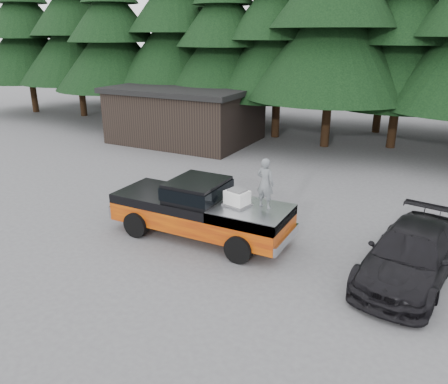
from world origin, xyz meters
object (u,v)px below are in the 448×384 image
at_px(pickup_truck, 201,218).
at_px(man_on_bed, 265,183).
at_px(utility_building, 186,114).
at_px(air_compressor, 237,199).
at_px(parked_car, 411,254).

distance_m(pickup_truck, man_on_bed, 2.56).
relative_size(pickup_truck, utility_building, 0.71).
bearing_deg(pickup_truck, man_on_bed, 7.15).
bearing_deg(air_compressor, pickup_truck, -167.33).
relative_size(parked_car, utility_building, 0.59).
xyz_separation_m(pickup_truck, utility_building, (-7.73, 11.39, 1.00)).
relative_size(man_on_bed, parked_car, 0.31).
bearing_deg(man_on_bed, pickup_truck, 14.35).
distance_m(air_compressor, parked_car, 5.08).
distance_m(man_on_bed, utility_building, 14.85).
distance_m(pickup_truck, utility_building, 13.80).
height_order(pickup_truck, man_on_bed, man_on_bed).
xyz_separation_m(air_compressor, parked_car, (4.99, 0.37, -0.84)).
relative_size(pickup_truck, air_compressor, 9.10).
bearing_deg(parked_car, utility_building, 150.38).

